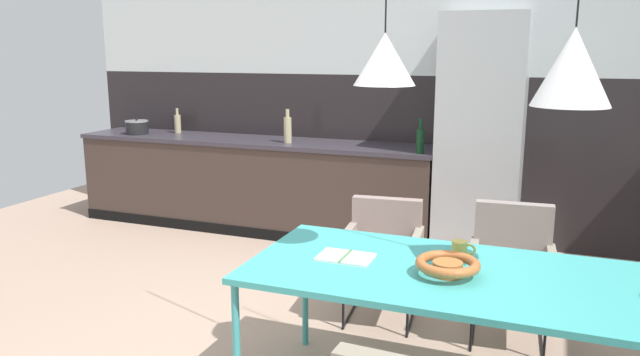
{
  "coord_description": "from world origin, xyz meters",
  "views": [
    {
      "loc": [
        1.16,
        -2.67,
        1.71
      ],
      "look_at": [
        -0.19,
        0.83,
        0.91
      ],
      "focal_mm": 33.7,
      "sensor_mm": 36.0,
      "label": 1
    }
  ],
  "objects_px": {
    "bottle_wine_green": "(420,140)",
    "cooking_pot": "(137,127)",
    "dining_table": "(461,281)",
    "bottle_vinegar_dark": "(288,129)",
    "pendant_lamp_over_table_near": "(385,59)",
    "refrigerator_column": "(481,138)",
    "mug_tall_blue": "(460,249)",
    "bottle_spice_small": "(178,123)",
    "pendant_lamp_over_table_far": "(573,67)",
    "open_book": "(346,257)",
    "armchair_head_of_table": "(383,242)",
    "fruit_bowl": "(448,265)",
    "armchair_by_stool": "(512,257)"
  },
  "relations": [
    {
      "from": "bottle_spice_small",
      "to": "bottle_vinegar_dark",
      "type": "relative_size",
      "value": 0.82
    },
    {
      "from": "bottle_spice_small",
      "to": "pendant_lamp_over_table_near",
      "type": "bearing_deg",
      "value": -41.48
    },
    {
      "from": "dining_table",
      "to": "armchair_by_stool",
      "type": "bearing_deg",
      "value": 80.18
    },
    {
      "from": "dining_table",
      "to": "bottle_wine_green",
      "type": "distance_m",
      "value": 2.34
    },
    {
      "from": "armchair_by_stool",
      "to": "pendant_lamp_over_table_near",
      "type": "bearing_deg",
      "value": 55.12
    },
    {
      "from": "mug_tall_blue",
      "to": "cooking_pot",
      "type": "relative_size",
      "value": 0.51
    },
    {
      "from": "refrigerator_column",
      "to": "bottle_vinegar_dark",
      "type": "bearing_deg",
      "value": -177.3
    },
    {
      "from": "open_book",
      "to": "bottle_spice_small",
      "type": "xyz_separation_m",
      "value": [
        -2.7,
        2.57,
        0.25
      ]
    },
    {
      "from": "mug_tall_blue",
      "to": "cooking_pot",
      "type": "bearing_deg",
      "value": 148.96
    },
    {
      "from": "dining_table",
      "to": "pendant_lamp_over_table_far",
      "type": "height_order",
      "value": "pendant_lamp_over_table_far"
    },
    {
      "from": "refrigerator_column",
      "to": "pendant_lamp_over_table_far",
      "type": "distance_m",
      "value": 2.55
    },
    {
      "from": "pendant_lamp_over_table_near",
      "to": "dining_table",
      "type": "bearing_deg",
      "value": -5.37
    },
    {
      "from": "armchair_head_of_table",
      "to": "bottle_spice_small",
      "type": "bearing_deg",
      "value": -37.21
    },
    {
      "from": "bottle_vinegar_dark",
      "to": "cooking_pot",
      "type": "bearing_deg",
      "value": -179.42
    },
    {
      "from": "open_book",
      "to": "mug_tall_blue",
      "type": "distance_m",
      "value": 0.56
    },
    {
      "from": "refrigerator_column",
      "to": "bottle_spice_small",
      "type": "xyz_separation_m",
      "value": [
        -3.04,
        0.13,
        -0.02
      ]
    },
    {
      "from": "armchair_by_stool",
      "to": "dining_table",
      "type": "bearing_deg",
      "value": 76.35
    },
    {
      "from": "fruit_bowl",
      "to": "pendant_lamp_over_table_far",
      "type": "relative_size",
      "value": 0.2
    },
    {
      "from": "armchair_head_of_table",
      "to": "fruit_bowl",
      "type": "xyz_separation_m",
      "value": [
        0.57,
        -1.01,
        0.27
      ]
    },
    {
      "from": "refrigerator_column",
      "to": "armchair_head_of_table",
      "type": "height_order",
      "value": "refrigerator_column"
    },
    {
      "from": "open_book",
      "to": "bottle_wine_green",
      "type": "height_order",
      "value": "bottle_wine_green"
    },
    {
      "from": "mug_tall_blue",
      "to": "pendant_lamp_over_table_far",
      "type": "relative_size",
      "value": 0.08
    },
    {
      "from": "refrigerator_column",
      "to": "armchair_head_of_table",
      "type": "xyz_separation_m",
      "value": [
        -0.41,
        -1.48,
        -0.5
      ]
    },
    {
      "from": "armchair_by_stool",
      "to": "open_book",
      "type": "distance_m",
      "value": 1.23
    },
    {
      "from": "dining_table",
      "to": "armchair_head_of_table",
      "type": "relative_size",
      "value": 2.56
    },
    {
      "from": "cooking_pot",
      "to": "bottle_spice_small",
      "type": "height_order",
      "value": "bottle_spice_small"
    },
    {
      "from": "bottle_vinegar_dark",
      "to": "pendant_lamp_over_table_near",
      "type": "relative_size",
      "value": 0.22
    },
    {
      "from": "armchair_head_of_table",
      "to": "pendant_lamp_over_table_near",
      "type": "distance_m",
      "value": 1.51
    },
    {
      "from": "bottle_wine_green",
      "to": "cooking_pot",
      "type": "bearing_deg",
      "value": 177.59
    },
    {
      "from": "refrigerator_column",
      "to": "pendant_lamp_over_table_near",
      "type": "height_order",
      "value": "pendant_lamp_over_table_near"
    },
    {
      "from": "pendant_lamp_over_table_near",
      "to": "pendant_lamp_over_table_far",
      "type": "height_order",
      "value": "same"
    },
    {
      "from": "fruit_bowl",
      "to": "open_book",
      "type": "height_order",
      "value": "fruit_bowl"
    },
    {
      "from": "open_book",
      "to": "fruit_bowl",
      "type": "bearing_deg",
      "value": -5.8
    },
    {
      "from": "armchair_by_stool",
      "to": "mug_tall_blue",
      "type": "relative_size",
      "value": 6.92
    },
    {
      "from": "fruit_bowl",
      "to": "open_book",
      "type": "bearing_deg",
      "value": 174.2
    },
    {
      "from": "fruit_bowl",
      "to": "bottle_wine_green",
      "type": "bearing_deg",
      "value": 105.04
    },
    {
      "from": "open_book",
      "to": "pendant_lamp_over_table_near",
      "type": "distance_m",
      "value": 0.96
    },
    {
      "from": "pendant_lamp_over_table_near",
      "to": "bottle_wine_green",
      "type": "bearing_deg",
      "value": 97.17
    },
    {
      "from": "armchair_head_of_table",
      "to": "pendant_lamp_over_table_far",
      "type": "bearing_deg",
      "value": 132.24
    },
    {
      "from": "fruit_bowl",
      "to": "bottle_wine_green",
      "type": "xyz_separation_m",
      "value": [
        -0.61,
        2.27,
        0.22
      ]
    },
    {
      "from": "fruit_bowl",
      "to": "bottle_spice_small",
      "type": "xyz_separation_m",
      "value": [
        -3.19,
        2.62,
        0.21
      ]
    },
    {
      "from": "dining_table",
      "to": "cooking_pot",
      "type": "bearing_deg",
      "value": 146.87
    },
    {
      "from": "refrigerator_column",
      "to": "mug_tall_blue",
      "type": "bearing_deg",
      "value": -85.65
    },
    {
      "from": "armchair_head_of_table",
      "to": "pendant_lamp_over_table_near",
      "type": "bearing_deg",
      "value": 98.29
    },
    {
      "from": "refrigerator_column",
      "to": "pendant_lamp_over_table_far",
      "type": "xyz_separation_m",
      "value": [
        0.6,
        -2.39,
        0.64
      ]
    },
    {
      "from": "bottle_spice_small",
      "to": "dining_table",
      "type": "bearing_deg",
      "value": -38.26
    },
    {
      "from": "bottle_spice_small",
      "to": "pendant_lamp_over_table_far",
      "type": "xyz_separation_m",
      "value": [
        3.64,
        -2.52,
        0.66
      ]
    },
    {
      "from": "bottle_spice_small",
      "to": "bottle_wine_green",
      "type": "relative_size",
      "value": 0.88
    },
    {
      "from": "refrigerator_column",
      "to": "mug_tall_blue",
      "type": "distance_m",
      "value": 2.25
    },
    {
      "from": "bottle_vinegar_dark",
      "to": "bottle_wine_green",
      "type": "distance_m",
      "value": 1.26
    }
  ]
}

